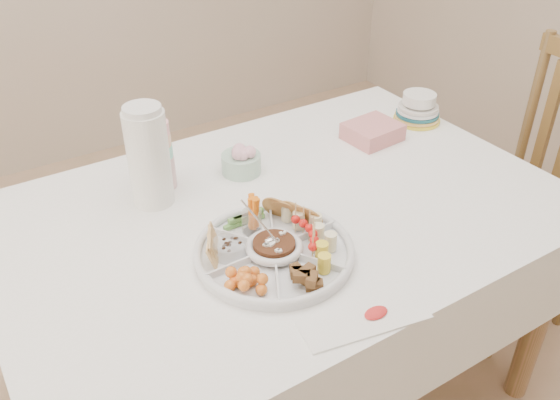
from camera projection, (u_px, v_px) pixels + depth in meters
floor at (283, 391)px, 2.02m from camera, size 4.00×4.00×0.00m
dining_table at (284, 310)px, 1.81m from camera, size 1.52×1.02×0.76m
chair at (518, 199)px, 2.07m from camera, size 0.47×0.47×1.04m
party_tray at (274, 249)px, 1.41m from camera, size 0.39×0.39×0.04m
bean_dip at (274, 247)px, 1.41m from camera, size 0.10×0.10×0.04m
tortillas at (297, 214)px, 1.50m from camera, size 0.10×0.10×0.06m
carrot_cucumber at (245, 209)px, 1.48m from camera, size 0.10×0.10×0.09m
pita_raisins at (219, 245)px, 1.39m from camera, size 0.12×0.12×0.06m
cherries at (248, 277)px, 1.31m from camera, size 0.12×0.12×0.05m
granola_chunks at (306, 275)px, 1.32m from camera, size 0.10×0.10×0.04m
banana_tomato at (329, 235)px, 1.40m from camera, size 0.10×0.10×0.08m
cup_stack at (160, 154)px, 1.63m from camera, size 0.09×0.09×0.21m
thermos at (148, 155)px, 1.55m from camera, size 0.12×0.12×0.29m
flower_bowl at (241, 159)px, 1.73m from camera, size 0.14×0.14×0.09m
napkin_stack at (373, 132)px, 1.92m from camera, size 0.17×0.15×0.05m
plate_stack at (418, 108)px, 2.02m from camera, size 0.18×0.18×0.10m
placemat at (365, 320)px, 1.24m from camera, size 0.29×0.14×0.01m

